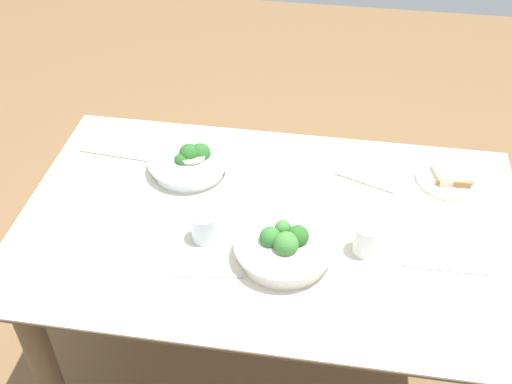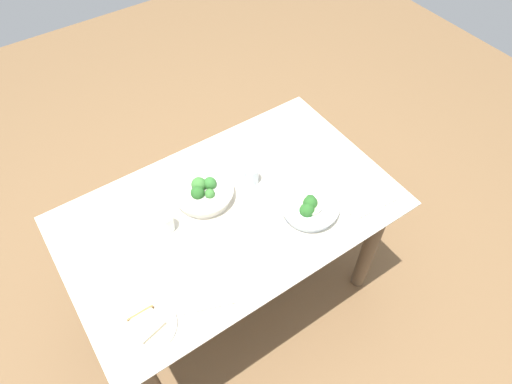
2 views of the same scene
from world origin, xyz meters
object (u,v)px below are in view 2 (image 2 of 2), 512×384
(fork_by_near_bowl, at_px, (280,230))
(table_knife_left, at_px, (116,245))
(fork_by_far_bowl, at_px, (235,237))
(table_knife_right, at_px, (231,163))
(water_glass_center, at_px, (251,175))
(napkin_folded_upper, at_px, (367,199))
(broccoli_bowl_near, at_px, (203,192))
(water_glass_side, at_px, (165,222))
(broccoli_bowl_far, at_px, (310,207))
(napkin_folded_lower, at_px, (205,292))
(bread_side_plate, at_px, (147,325))

(fork_by_near_bowl, relative_size, table_knife_left, 0.52)
(fork_by_far_bowl, relative_size, table_knife_right, 0.49)
(water_glass_center, xyz_separation_m, napkin_folded_upper, (-0.34, 0.35, -0.04))
(broccoli_bowl_near, relative_size, fork_by_near_bowl, 2.32)
(water_glass_side, xyz_separation_m, table_knife_left, (0.19, -0.04, -0.04))
(broccoli_bowl_near, xyz_separation_m, water_glass_side, (0.20, 0.05, 0.01))
(broccoli_bowl_far, distance_m, napkin_folded_upper, 0.25)
(fork_by_far_bowl, height_order, napkin_folded_lower, napkin_folded_lower)
(water_glass_center, xyz_separation_m, napkin_folded_lower, (0.42, 0.34, -0.04))
(water_glass_side, xyz_separation_m, fork_by_far_bowl, (-0.20, 0.18, -0.04))
(broccoli_bowl_near, relative_size, fork_by_far_bowl, 2.43)
(fork_by_far_bowl, xyz_separation_m, napkin_folded_lower, (0.21, 0.14, 0.00))
(water_glass_side, bearing_deg, water_glass_center, -177.48)
(bread_side_plate, distance_m, water_glass_side, 0.40)
(napkin_folded_lower, bearing_deg, water_glass_center, -141.01)
(water_glass_center, relative_size, table_knife_left, 0.37)
(broccoli_bowl_near, distance_m, napkin_folded_upper, 0.67)
(water_glass_center, bearing_deg, water_glass_side, 2.52)
(bread_side_plate, relative_size, water_glass_center, 2.61)
(water_glass_center, bearing_deg, fork_by_far_bowl, 44.36)
(bread_side_plate, relative_size, fork_by_near_bowl, 1.87)
(water_glass_center, distance_m, napkin_folded_lower, 0.54)
(water_glass_side, relative_size, table_knife_right, 0.39)
(bread_side_plate, relative_size, napkin_folded_upper, 0.93)
(broccoli_bowl_near, relative_size, water_glass_side, 3.00)
(bread_side_plate, height_order, table_knife_left, bread_side_plate)
(broccoli_bowl_near, bearing_deg, napkin_folded_upper, 144.74)
(broccoli_bowl_near, relative_size, napkin_folded_upper, 1.15)
(broccoli_bowl_near, xyz_separation_m, bread_side_plate, (0.43, 0.37, -0.02))
(water_glass_side, bearing_deg, broccoli_bowl_far, 154.04)
(broccoli_bowl_far, bearing_deg, fork_by_far_bowl, -11.66)
(broccoli_bowl_far, height_order, table_knife_right, broccoli_bowl_far)
(broccoli_bowl_near, height_order, table_knife_left, broccoli_bowl_near)
(napkin_folded_upper, relative_size, napkin_folded_lower, 1.18)
(fork_by_far_bowl, xyz_separation_m, table_knife_left, (0.39, -0.22, -0.00))
(fork_by_near_bowl, xyz_separation_m, napkin_folded_upper, (-0.38, 0.08, 0.00))
(bread_side_plate, bearing_deg, broccoli_bowl_near, -139.44)
(broccoli_bowl_near, relative_size, table_knife_left, 1.20)
(water_glass_center, height_order, fork_by_near_bowl, water_glass_center)
(bread_side_plate, height_order, fork_by_near_bowl, bread_side_plate)
(broccoli_bowl_far, xyz_separation_m, fork_by_near_bowl, (0.15, 0.01, -0.03))
(fork_by_far_bowl, bearing_deg, napkin_folded_upper, -111.82)
(broccoli_bowl_far, xyz_separation_m, broccoli_bowl_near, (0.31, -0.30, 0.00))
(fork_by_near_bowl, xyz_separation_m, napkin_folded_lower, (0.37, 0.07, 0.00))
(table_knife_left, bearing_deg, broccoli_bowl_far, -22.48)
(napkin_folded_lower, bearing_deg, napkin_folded_upper, 179.01)
(water_glass_center, height_order, water_glass_side, water_glass_side)
(bread_side_plate, xyz_separation_m, table_knife_left, (-0.04, -0.36, -0.01))
(broccoli_bowl_far, relative_size, table_knife_left, 1.13)
(bread_side_plate, relative_size, water_glass_side, 2.42)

